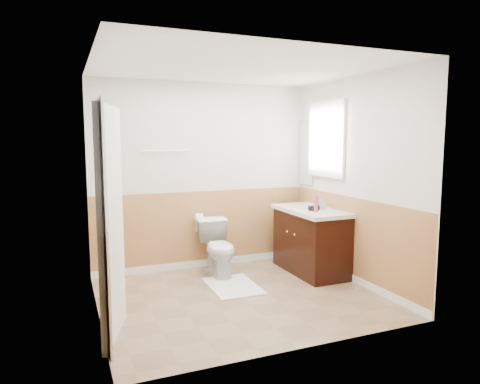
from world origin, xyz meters
name	(u,v)px	position (x,y,z in m)	size (l,w,h in m)	color
floor	(240,297)	(0.00, 0.00, 0.00)	(3.00, 3.00, 0.00)	#8C7051
ceiling	(240,67)	(0.00, 0.00, 2.50)	(3.00, 3.00, 0.00)	white
wall_back	(204,176)	(0.00, 1.30, 1.25)	(3.00, 3.00, 0.00)	silver
wall_front	(302,202)	(0.00, -1.30, 1.25)	(3.00, 3.00, 0.00)	silver
wall_left	(94,192)	(-1.50, 0.00, 1.25)	(3.00, 3.00, 0.00)	silver
wall_right	(355,181)	(1.50, 0.00, 1.25)	(3.00, 3.00, 0.00)	silver
wainscot_back	(205,231)	(0.00, 1.29, 0.50)	(3.00, 3.00, 0.00)	tan
wainscot_front	(299,291)	(0.00, -1.29, 0.50)	(3.00, 3.00, 0.00)	tan
wainscot_left	(99,269)	(-1.49, 0.00, 0.50)	(2.60, 2.60, 0.00)	tan
wainscot_right	(352,241)	(1.49, 0.00, 0.50)	(2.60, 2.60, 0.00)	tan
toilet	(219,248)	(0.05, 0.85, 0.36)	(0.40, 0.70, 0.71)	white
bath_mat	(233,286)	(0.05, 0.34, 0.01)	(0.55, 0.80, 0.02)	white
vanity_cabinet	(311,242)	(1.21, 0.50, 0.40)	(0.55, 1.10, 0.80)	black
vanity_knob_left	(295,235)	(0.91, 0.40, 0.55)	(0.03, 0.03, 0.03)	silver
vanity_knob_right	(287,232)	(0.91, 0.60, 0.55)	(0.03, 0.03, 0.03)	silver
countertop	(311,211)	(1.20, 0.50, 0.83)	(0.60, 1.15, 0.05)	silver
sink_basin	(306,206)	(1.21, 0.65, 0.86)	(0.36, 0.36, 0.02)	silver
faucet	(317,201)	(1.39, 0.65, 0.92)	(0.02, 0.02, 0.14)	silver
lotion_bottle	(316,204)	(1.11, 0.24, 0.96)	(0.05, 0.05, 0.22)	#C23264
soap_dispenser	(323,202)	(1.33, 0.43, 0.94)	(0.08, 0.08, 0.17)	#9BA5AF
hair_dryer_body	(314,208)	(1.16, 0.37, 0.89)	(0.07, 0.07, 0.14)	black
hair_dryer_handle	(310,210)	(1.13, 0.40, 0.86)	(0.03, 0.03, 0.07)	black
mirror_panel	(306,153)	(1.48, 1.10, 1.55)	(0.02, 0.35, 0.90)	silver
window_frame	(326,139)	(1.47, 0.59, 1.75)	(0.04, 0.80, 1.00)	white
window_glass	(327,139)	(1.49, 0.59, 1.75)	(0.01, 0.70, 0.90)	white
door	(111,224)	(-1.40, -0.45, 1.02)	(0.05, 0.80, 2.04)	white
door_frame	(102,223)	(-1.48, -0.45, 1.03)	(0.02, 0.92, 2.10)	white
door_knob	(114,224)	(-1.34, -0.12, 0.95)	(0.06, 0.06, 0.06)	silver
towel_bar	(164,151)	(-0.55, 1.25, 1.60)	(0.02, 0.02, 0.62)	silver
tp_holder_bar	(199,218)	(-0.10, 1.23, 0.70)	(0.02, 0.02, 0.14)	silver
tp_roll	(199,218)	(-0.10, 1.23, 0.70)	(0.11, 0.11, 0.10)	white
tp_sheet	(199,226)	(-0.10, 1.23, 0.59)	(0.10, 0.01, 0.16)	white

